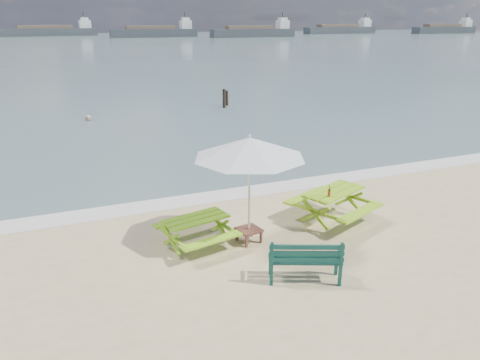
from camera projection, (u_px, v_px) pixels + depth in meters
name	position (u px, v px, depth m)	size (l,w,h in m)	color
sea	(65.00, 47.00, 83.51)	(300.00, 300.00, 0.00)	slate
foam_strip	(219.00, 196.00, 13.35)	(22.00, 0.90, 0.01)	silver
picnic_table_left	(196.00, 232.00, 10.34)	(1.71, 1.83, 0.67)	#7CB81B
picnic_table_right	(333.00, 206.00, 11.62)	(2.25, 2.35, 0.80)	#82B41B
park_bench	(304.00, 267.00, 9.00)	(1.46, 0.97, 0.86)	#0E3D34
side_table	(249.00, 235.00, 10.58)	(0.57, 0.57, 0.32)	brown
patio_umbrella	(249.00, 148.00, 9.91)	(2.86, 2.86, 2.43)	silver
beer_bottle	(329.00, 193.00, 11.08)	(0.07, 0.07, 0.27)	#8C4A14
swimmer	(90.00, 131.00, 23.37)	(0.71, 0.61, 1.65)	tan
mooring_pilings	(225.00, 100.00, 26.64)	(0.56, 0.76, 1.26)	black
cargo_ships	(259.00, 31.00, 137.68)	(145.65, 34.06, 4.40)	#32383B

